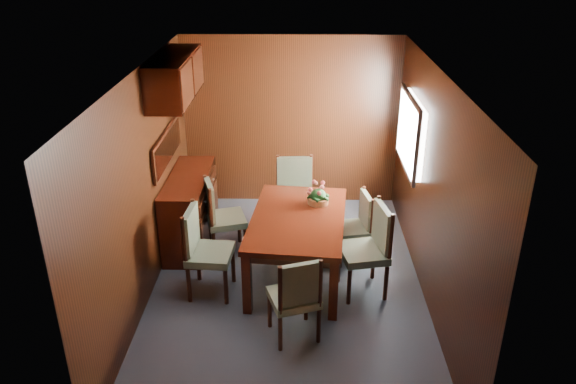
{
  "coord_description": "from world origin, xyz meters",
  "views": [
    {
      "loc": [
        0.12,
        -5.28,
        3.63
      ],
      "look_at": [
        0.0,
        0.25,
        1.05
      ],
      "focal_mm": 35.0,
      "sensor_mm": 36.0,
      "label": 1
    }
  ],
  "objects_px": {
    "sideboard": "(190,209)",
    "flower_centerpiece": "(318,194)",
    "chair_right_near": "(371,244)",
    "dining_table": "(298,225)",
    "chair_head": "(296,295)",
    "chair_left_near": "(203,247)"
  },
  "relations": [
    {
      "from": "sideboard",
      "to": "chair_left_near",
      "type": "height_order",
      "value": "chair_left_near"
    },
    {
      "from": "sideboard",
      "to": "dining_table",
      "type": "distance_m",
      "value": 1.58
    },
    {
      "from": "chair_left_near",
      "to": "chair_right_near",
      "type": "distance_m",
      "value": 1.8
    },
    {
      "from": "chair_head",
      "to": "flower_centerpiece",
      "type": "distance_m",
      "value": 1.52
    },
    {
      "from": "sideboard",
      "to": "flower_centerpiece",
      "type": "relative_size",
      "value": 5.46
    },
    {
      "from": "dining_table",
      "to": "chair_right_near",
      "type": "height_order",
      "value": "chair_right_near"
    },
    {
      "from": "flower_centerpiece",
      "to": "sideboard",
      "type": "bearing_deg",
      "value": 164.61
    },
    {
      "from": "chair_right_near",
      "to": "flower_centerpiece",
      "type": "bearing_deg",
      "value": 30.58
    },
    {
      "from": "sideboard",
      "to": "chair_left_near",
      "type": "bearing_deg",
      "value": -72.84
    },
    {
      "from": "sideboard",
      "to": "flower_centerpiece",
      "type": "distance_m",
      "value": 1.71
    },
    {
      "from": "chair_left_near",
      "to": "chair_head",
      "type": "bearing_deg",
      "value": 56.3
    },
    {
      "from": "chair_right_near",
      "to": "flower_centerpiece",
      "type": "xyz_separation_m",
      "value": [
        -0.55,
        0.61,
        0.31
      ]
    },
    {
      "from": "sideboard",
      "to": "chair_right_near",
      "type": "xyz_separation_m",
      "value": [
        2.14,
        -1.05,
        0.13
      ]
    },
    {
      "from": "dining_table",
      "to": "chair_head",
      "type": "xyz_separation_m",
      "value": [
        -0.01,
        -1.12,
        -0.14
      ]
    },
    {
      "from": "dining_table",
      "to": "chair_left_near",
      "type": "xyz_separation_m",
      "value": [
        -1.02,
        -0.33,
        -0.09
      ]
    },
    {
      "from": "chair_right_near",
      "to": "flower_centerpiece",
      "type": "distance_m",
      "value": 0.88
    },
    {
      "from": "dining_table",
      "to": "flower_centerpiece",
      "type": "relative_size",
      "value": 6.72
    },
    {
      "from": "sideboard",
      "to": "chair_left_near",
      "type": "relative_size",
      "value": 1.37
    },
    {
      "from": "dining_table",
      "to": "chair_head",
      "type": "relative_size",
      "value": 1.84
    },
    {
      "from": "sideboard",
      "to": "flower_centerpiece",
      "type": "xyz_separation_m",
      "value": [
        1.59,
        -0.44,
        0.44
      ]
    },
    {
      "from": "flower_centerpiece",
      "to": "chair_head",
      "type": "bearing_deg",
      "value": -99.33
    },
    {
      "from": "sideboard",
      "to": "dining_table",
      "type": "relative_size",
      "value": 0.81
    }
  ]
}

